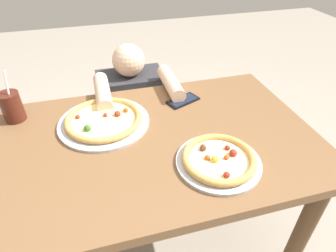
# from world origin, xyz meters

# --- Properties ---
(ground_plane) EXTENTS (8.00, 8.00, 0.00)m
(ground_plane) POSITION_xyz_m (0.00, 0.00, 0.00)
(ground_plane) COLOR #9E9384
(dining_table) EXTENTS (1.28, 0.81, 0.75)m
(dining_table) POSITION_xyz_m (0.00, 0.00, 0.64)
(dining_table) COLOR brown
(dining_table) RESTS_ON ground
(pizza_near) EXTENTS (0.30, 0.30, 0.04)m
(pizza_near) POSITION_xyz_m (0.19, -0.20, 0.77)
(pizza_near) COLOR #B7B7BC
(pizza_near) RESTS_ON dining_table
(pizza_far) EXTENTS (0.37, 0.37, 0.04)m
(pizza_far) POSITION_xyz_m (-0.18, 0.15, 0.77)
(pizza_far) COLOR #B7B7BC
(pizza_far) RESTS_ON dining_table
(drink_cup_colored) EXTENTS (0.08, 0.08, 0.22)m
(drink_cup_colored) POSITION_xyz_m (-0.53, 0.28, 0.81)
(drink_cup_colored) COLOR #4C1E14
(drink_cup_colored) RESTS_ON dining_table
(cell_phone) EXTENTS (0.17, 0.13, 0.01)m
(cell_phone) POSITION_xyz_m (0.19, 0.23, 0.75)
(cell_phone) COLOR black
(cell_phone) RESTS_ON dining_table
(diner_seated) EXTENTS (0.40, 0.52, 0.91)m
(diner_seated) POSITION_xyz_m (0.00, 0.58, 0.42)
(diner_seated) COLOR #333847
(diner_seated) RESTS_ON ground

